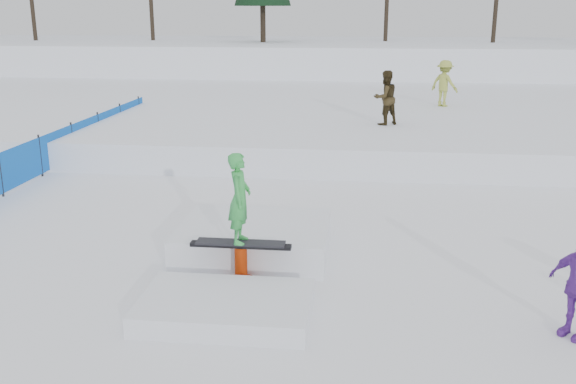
# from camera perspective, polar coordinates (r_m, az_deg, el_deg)

# --- Properties ---
(ground) EXTENTS (120.00, 120.00, 0.00)m
(ground) POSITION_cam_1_polar(r_m,az_deg,el_deg) (9.89, -4.27, -9.23)
(ground) COLOR white
(snow_berm) EXTENTS (60.00, 14.00, 2.40)m
(snow_berm) POSITION_cam_1_polar(r_m,az_deg,el_deg) (38.94, 4.09, 11.46)
(snow_berm) COLOR white
(snow_berm) RESTS_ON ground
(snow_midrise) EXTENTS (50.00, 18.00, 0.80)m
(snow_midrise) POSITION_cam_1_polar(r_m,az_deg,el_deg) (25.13, 2.56, 7.21)
(snow_midrise) COLOR white
(snow_midrise) RESTS_ON ground
(safety_fence) EXTENTS (0.05, 16.00, 1.10)m
(safety_fence) POSITION_cam_1_polar(r_m,az_deg,el_deg) (17.83, -21.15, 3.03)
(safety_fence) COLOR blue
(safety_fence) RESTS_ON ground
(walker_olive) EXTENTS (1.01, 0.96, 1.64)m
(walker_olive) POSITION_cam_1_polar(r_m,az_deg,el_deg) (19.85, 8.65, 8.28)
(walker_olive) COLOR #2E2411
(walker_olive) RESTS_ON snow_midrise
(walker_ygreen) EXTENTS (1.21, 1.16, 1.65)m
(walker_ygreen) POSITION_cam_1_polar(r_m,az_deg,el_deg) (24.14, 13.73, 9.36)
(walker_ygreen) COLOR #A0AC41
(walker_ygreen) RESTS_ON snow_midrise
(jib_rail_feature) EXTENTS (2.60, 4.40, 2.11)m
(jib_rail_feature) POSITION_cam_1_polar(r_m,az_deg,el_deg) (10.77, -3.63, -5.30)
(jib_rail_feature) COLOR white
(jib_rail_feature) RESTS_ON ground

